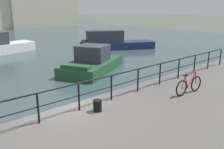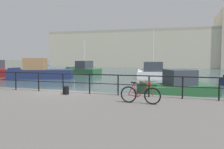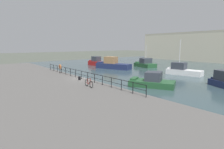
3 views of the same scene
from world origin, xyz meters
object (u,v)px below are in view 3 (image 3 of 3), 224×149
Objects in this scene: moored_white_yacht at (113,64)px; mooring_bollard at (79,78)px; moored_blue_motorboat at (182,70)px; moored_harbor_tender at (145,64)px; parked_bicycle at (89,83)px; life_ring_stand at (60,67)px; moored_small_launch at (97,62)px; moored_green_narrowboat at (152,81)px.

moored_white_yacht reaches higher than mooring_bollard.
mooring_bollard is at bearing 71.35° from moored_blue_motorboat.
parked_bicycle is (14.04, -24.85, 0.56)m from moored_harbor_tender.
moored_white_yacht is 6.17× the size of life_ring_stand.
moored_blue_motorboat reaches higher than parked_bicycle.
moored_blue_motorboat reaches higher than life_ring_stand.
moored_harbor_tender is at bearing 112.56° from mooring_bollard.
moored_small_launch is (-22.66, -3.50, 0.04)m from moored_blue_motorboat.
moored_blue_motorboat is 22.93m from moored_small_launch.
moored_white_yacht reaches higher than moored_green_narrowboat.
moored_small_launch reaches higher than life_ring_stand.
moored_small_launch is 3.20× the size of parked_bicycle.
moored_blue_motorboat is 19.90m from mooring_bollard.
moored_harbor_tender is 12.65m from moored_small_launch.
moored_blue_motorboat is at bearing 63.91° from life_ring_stand.
life_ring_stand is at bearing 90.85° from moored_white_yacht.
moored_white_yacht is 23.31m from parked_bicycle.
moored_harbor_tender is 13.06m from moored_blue_motorboat.
life_ring_stand is (5.43, -14.94, 1.00)m from moored_white_yacht.
parked_bicycle is at bearing 115.96° from moored_white_yacht.
moored_blue_motorboat is at bearing 177.43° from moored_white_yacht.
life_ring_stand reaches higher than mooring_bollard.
moored_harbor_tender is 25.64m from mooring_bollard.
moored_harbor_tender reaches higher than life_ring_stand.
moored_green_narrowboat is at bearing 92.15° from moored_blue_motorboat.
parked_bicycle is (1.59, -20.89, 0.53)m from moored_blue_motorboat.
moored_green_narrowboat is (2.83, -12.01, -0.16)m from moored_blue_motorboat.
moored_white_yacht is at bearing 128.82° from mooring_bollard.
moored_green_narrowboat is 9.45m from mooring_bollard.
parked_bicycle is (24.25, -17.39, 0.49)m from moored_small_launch.
moored_blue_motorboat reaches higher than moored_green_narrowboat.
moored_white_yacht is 1.35× the size of moored_green_narrowboat.
moored_blue_motorboat is at bearing 82.47° from mooring_bollard.
life_ring_stand is (-6.88, 0.35, 0.75)m from mooring_bollard.
moored_harbor_tender is 28.55m from parked_bicycle.
mooring_bollard is at bearing 168.43° from parked_bicycle.
life_ring_stand is (-9.49, -19.37, 1.12)m from moored_blue_motorboat.
moored_harbor_tender reaches higher than parked_bicycle.
life_ring_stand is at bearing 177.09° from mooring_bollard.
life_ring_stand is at bearing 104.72° from moored_harbor_tender.
moored_white_yacht is 7.80m from moored_small_launch.
mooring_bollard is at bearing 120.05° from moored_harbor_tender.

